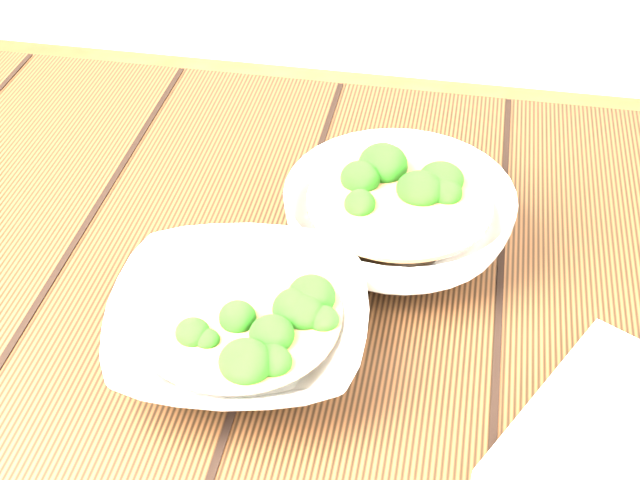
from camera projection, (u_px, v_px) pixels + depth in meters
table at (291, 404)px, 0.85m from camera, size 1.20×0.80×0.75m
soup_bowl_front at (239, 325)px, 0.72m from camera, size 0.24×0.24×0.06m
soup_bowl_back at (398, 218)px, 0.82m from camera, size 0.27×0.27×0.08m
trivet at (382, 234)px, 0.83m from camera, size 0.13×0.13×0.03m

